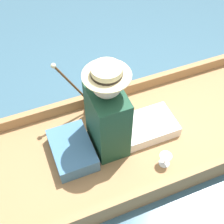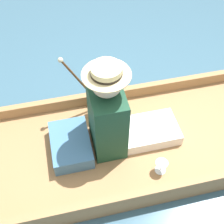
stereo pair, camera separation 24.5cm
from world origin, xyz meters
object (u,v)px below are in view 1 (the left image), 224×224
at_px(seated_person, 116,116).
at_px(wine_glass, 165,158).
at_px(teddy_bear, 95,100).
at_px(walking_cane, 72,84).

relative_size(seated_person, wine_glass, 7.41).
distance_m(seated_person, wine_glass, 0.54).
relative_size(teddy_bear, walking_cane, 0.57).
bearing_deg(wine_glass, walking_cane, -146.82).
relative_size(teddy_bear, wine_glass, 3.19).
distance_m(teddy_bear, wine_glass, 0.82).
bearing_deg(wine_glass, seated_person, -141.78).
distance_m(seated_person, teddy_bear, 0.41).
height_order(seated_person, walking_cane, seated_person).
height_order(teddy_bear, wine_glass, teddy_bear).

